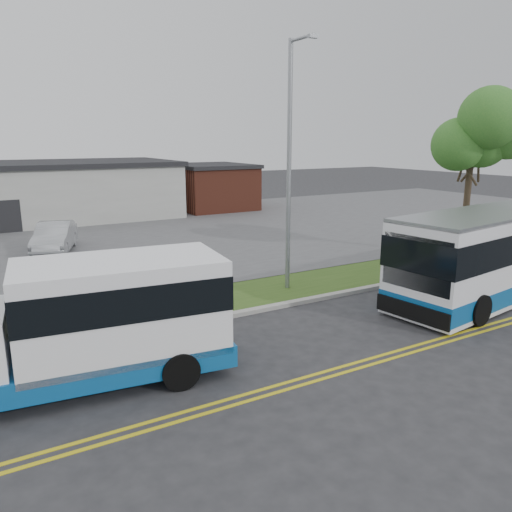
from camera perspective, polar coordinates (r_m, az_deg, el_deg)
ground at (r=16.73m, az=0.29°, el=-7.85°), size 140.00×140.00×0.00m
lane_line_north at (r=13.82m, az=8.60°, el=-12.73°), size 70.00×0.12×0.01m
lane_line_south at (r=13.61m, az=9.41°, el=-13.18°), size 70.00×0.12×0.01m
curb at (r=17.60m, az=-1.53°, el=-6.50°), size 80.00×0.30×0.15m
verge at (r=19.12m, az=-4.12°, el=-4.98°), size 80.00×3.30×0.10m
parking_lot at (r=32.03m, az=-15.30°, el=2.05°), size 80.00×25.00×0.10m
brick_wing at (r=43.72m, az=-5.14°, el=7.90°), size 6.30×7.30×3.90m
tree_east at (r=27.39m, az=23.57°, el=12.58°), size 5.20×5.20×8.33m
streetlight_near at (r=19.53m, az=3.92°, el=10.91°), size 0.35×1.53×9.50m
shuttle_bus at (r=13.06m, az=-18.54°, el=-6.96°), size 8.38×3.54×3.12m
transit_bus at (r=22.09m, az=26.78°, el=0.60°), size 12.57×4.42×3.41m
pedestrian at (r=16.55m, az=-15.88°, el=-4.61°), size 0.82×0.64×1.99m
parked_car_a at (r=28.63m, az=-22.04°, el=1.97°), size 3.13×5.12×1.59m
grocery_bag_left at (r=16.52m, az=-16.49°, el=-7.74°), size 0.32×0.32×0.32m
grocery_bag_right at (r=17.11m, az=-14.94°, el=-6.90°), size 0.32×0.32×0.32m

